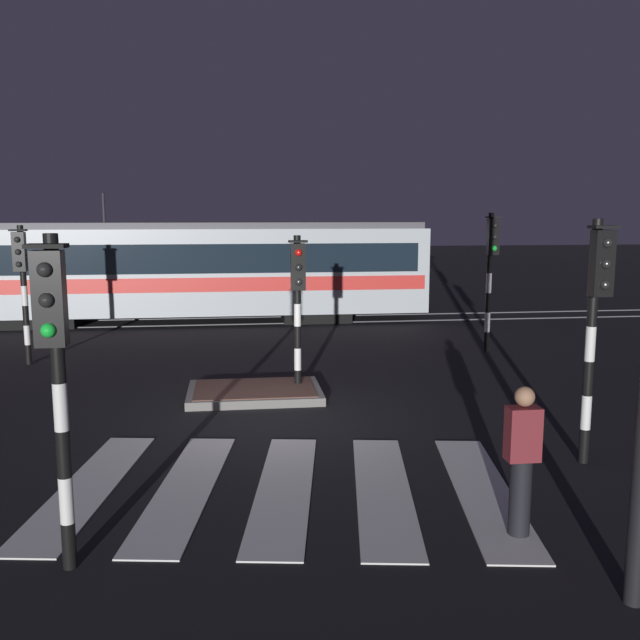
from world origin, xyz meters
TOP-DOWN VIEW (x-y plane):
  - ground_plane at (0.00, 0.00)m, footprint 120.00×120.00m
  - rail_near at (0.00, 10.39)m, footprint 80.00×0.12m
  - rail_far at (0.00, 11.83)m, footprint 80.00×0.12m
  - crosswalk_zebra at (0.00, -3.07)m, footprint 6.37×4.70m
  - traffic_island at (-0.24, 1.55)m, footprint 2.58×1.76m
  - traffic_light_corner_near_right at (4.36, -2.73)m, footprint 0.36×0.42m
  - traffic_light_corner_far_left at (-5.46, 5.07)m, footprint 0.36×0.42m
  - traffic_light_corner_far_right at (5.88, 5.19)m, footprint 0.36×0.42m
  - traffic_light_kerb_mid_left at (-2.31, -4.89)m, footprint 0.36×0.42m
  - traffic_light_median_centre at (0.64, 1.73)m, footprint 0.36×0.42m
  - tram at (-2.24, 11.10)m, footprint 15.96×2.58m
  - pedestrian_waiting_at_kerb at (2.50, -4.70)m, footprint 0.36×0.24m

SIDE VIEW (x-z plane):
  - ground_plane at x=0.00m, z-range 0.00..0.00m
  - crosswalk_zebra at x=0.00m, z-range 0.00..0.02m
  - rail_near at x=0.00m, z-range 0.00..0.03m
  - rail_far at x=0.00m, z-range 0.00..0.03m
  - traffic_island at x=-0.24m, z-range 0.00..0.18m
  - pedestrian_waiting_at_kerb at x=2.50m, z-range 0.02..1.73m
  - tram at x=-2.24m, z-range -0.33..3.82m
  - traffic_light_median_centre at x=0.64m, z-range 0.50..3.62m
  - traffic_light_corner_far_left at x=-5.46m, z-range 0.52..3.80m
  - traffic_light_kerb_mid_left at x=-2.31m, z-range 0.54..3.92m
  - traffic_light_corner_near_right at x=4.36m, z-range 0.56..4.04m
  - traffic_light_corner_far_right at x=5.88m, z-range 0.57..4.12m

